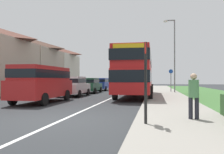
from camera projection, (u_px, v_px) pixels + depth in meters
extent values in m
plane|color=#2D3033|center=(61.00, 121.00, 8.05)|extent=(120.00, 120.00, 0.00)
cube|color=silver|center=(107.00, 100.00, 15.91)|extent=(0.14, 60.00, 0.01)
cube|color=gray|center=(171.00, 103.00, 13.18)|extent=(3.20, 68.00, 0.12)
cube|color=red|center=(136.00, 81.00, 18.75)|extent=(2.50, 10.14, 1.65)
cube|color=red|center=(136.00, 61.00, 18.77)|extent=(2.45, 9.94, 1.55)
cube|color=black|center=(136.00, 77.00, 18.76)|extent=(2.52, 10.19, 0.76)
cube|color=black|center=(136.00, 61.00, 18.77)|extent=(2.52, 10.19, 0.72)
cube|color=gold|center=(129.00, 47.00, 13.84)|extent=(2.00, 0.08, 0.44)
cylinder|color=black|center=(125.00, 89.00, 22.06)|extent=(0.30, 1.00, 1.00)
cylinder|color=black|center=(151.00, 89.00, 21.61)|extent=(0.30, 1.00, 1.00)
cylinder|color=black|center=(115.00, 93.00, 16.23)|extent=(0.30, 1.00, 1.00)
cylinder|color=black|center=(151.00, 93.00, 15.78)|extent=(0.30, 1.00, 1.00)
cube|color=#B21E1E|center=(42.00, 89.00, 14.20)|extent=(1.95, 5.24, 1.04)
cube|color=#B21E1E|center=(42.00, 73.00, 14.20)|extent=(1.72, 4.82, 0.85)
cube|color=black|center=(42.00, 74.00, 14.20)|extent=(1.76, 4.87, 0.48)
cylinder|color=black|center=(41.00, 95.00, 15.96)|extent=(0.20, 0.72, 0.72)
cylinder|color=black|center=(67.00, 95.00, 15.61)|extent=(0.20, 0.72, 0.72)
cylinder|color=black|center=(13.00, 99.00, 12.77)|extent=(0.20, 0.72, 0.72)
cylinder|color=black|center=(44.00, 99.00, 12.42)|extent=(0.20, 0.72, 0.72)
cube|color=silver|center=(74.00, 88.00, 19.49)|extent=(1.79, 3.98, 0.76)
cube|color=silver|center=(73.00, 80.00, 19.30)|extent=(1.57, 2.19, 0.62)
cube|color=black|center=(73.00, 81.00, 19.30)|extent=(1.61, 2.21, 0.35)
cylinder|color=black|center=(70.00, 92.00, 20.86)|extent=(0.20, 0.60, 0.60)
cylinder|color=black|center=(88.00, 92.00, 20.54)|extent=(0.20, 0.60, 0.60)
cylinder|color=black|center=(58.00, 94.00, 18.44)|extent=(0.20, 0.60, 0.60)
cylinder|color=black|center=(79.00, 94.00, 18.12)|extent=(0.20, 0.60, 0.60)
cube|color=#19472D|center=(90.00, 87.00, 24.14)|extent=(1.78, 4.03, 0.71)
cube|color=#19472D|center=(89.00, 81.00, 23.95)|extent=(1.56, 2.22, 0.58)
cube|color=black|center=(89.00, 81.00, 23.94)|extent=(1.60, 2.24, 0.32)
cylinder|color=black|center=(85.00, 89.00, 25.52)|extent=(0.20, 0.60, 0.60)
cylinder|color=black|center=(101.00, 90.00, 25.20)|extent=(0.20, 0.60, 0.60)
cylinder|color=black|center=(78.00, 91.00, 23.06)|extent=(0.20, 0.60, 0.60)
cylinder|color=black|center=(95.00, 91.00, 22.75)|extent=(0.20, 0.60, 0.60)
cube|color=navy|center=(101.00, 85.00, 29.41)|extent=(1.75, 4.24, 0.71)
cube|color=navy|center=(101.00, 80.00, 29.21)|extent=(1.54, 2.33, 0.58)
cube|color=black|center=(101.00, 81.00, 29.21)|extent=(1.58, 2.35, 0.33)
cylinder|color=black|center=(97.00, 88.00, 30.86)|extent=(0.20, 0.60, 0.60)
cylinder|color=black|center=(110.00, 88.00, 30.54)|extent=(0.20, 0.60, 0.60)
cylinder|color=black|center=(92.00, 88.00, 28.27)|extent=(0.20, 0.60, 0.60)
cylinder|color=black|center=(106.00, 89.00, 27.96)|extent=(0.20, 0.60, 0.60)
cylinder|color=#23232D|center=(191.00, 110.00, 7.70)|extent=(0.14, 0.14, 0.85)
cylinder|color=#23232D|center=(197.00, 110.00, 7.67)|extent=(0.14, 0.14, 0.85)
cylinder|color=#518C56|center=(194.00, 89.00, 7.69)|extent=(0.34, 0.34, 0.60)
sphere|color=tan|center=(194.00, 76.00, 7.70)|extent=(0.22, 0.22, 0.22)
cylinder|color=black|center=(146.00, 85.00, 6.91)|extent=(0.09, 0.09, 2.60)
cube|color=red|center=(146.00, 49.00, 6.92)|extent=(0.04, 0.44, 0.32)
cube|color=black|center=(146.00, 77.00, 6.93)|extent=(0.06, 0.52, 0.68)
cylinder|color=slate|center=(171.00, 83.00, 24.32)|extent=(0.08, 0.08, 2.10)
cylinder|color=blue|center=(171.00, 71.00, 24.34)|extent=(0.44, 0.03, 0.44)
cylinder|color=slate|center=(175.00, 57.00, 23.24)|extent=(0.12, 0.12, 7.55)
cube|color=slate|center=(170.00, 20.00, 23.35)|extent=(0.90, 0.10, 0.10)
cube|color=silver|center=(166.00, 21.00, 23.43)|extent=(0.36, 0.20, 0.14)
cube|color=tan|center=(26.00, 70.00, 29.94)|extent=(7.75, 6.81, 5.35)
pyramid|color=#4C3328|center=(26.00, 43.00, 29.97)|extent=(7.75, 6.81, 1.66)
cube|color=beige|center=(50.00, 72.00, 36.77)|extent=(7.75, 6.81, 5.35)
pyramid|color=brown|center=(50.00, 50.00, 36.81)|extent=(7.75, 6.81, 1.66)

